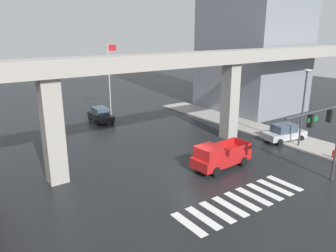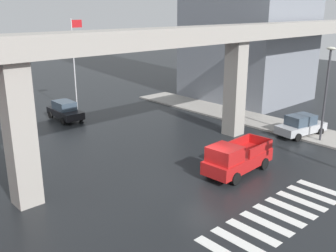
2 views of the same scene
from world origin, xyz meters
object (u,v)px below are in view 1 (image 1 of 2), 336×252
sedan_black (101,115)px  fire_hydrant (334,155)px  street_lamp_near_corner (304,99)px  pickup_truck (219,157)px  traffic_signal_mast (327,126)px  flagpole (110,75)px  sedan_silver (284,133)px

sedan_black → fire_hydrant: 25.07m
fire_hydrant → street_lamp_near_corner: bearing=83.5°
pickup_truck → fire_hydrant: 10.15m
traffic_signal_mast → flagpole: (-3.23, 25.82, 0.89)m
pickup_truck → fire_hydrant: (9.19, -4.28, -0.56)m
sedan_silver → flagpole: 21.22m
pickup_truck → flagpole: flagpole is taller
traffic_signal_mast → fire_hydrant: traffic_signal_mast is taller
traffic_signal_mast → flagpole: 26.04m
flagpole → pickup_truck: bearing=-90.8°
sedan_silver → traffic_signal_mast: (-6.40, -7.44, 3.53)m
sedan_silver → street_lamp_near_corner: (-0.31, -1.85, 3.70)m
traffic_signal_mast → flagpole: flagpole is taller
pickup_truck → traffic_signal_mast: traffic_signal_mast is taller
pickup_truck → street_lamp_near_corner: size_ratio=0.72×
sedan_silver → sedan_black: (-11.70, 17.14, 0.00)m
sedan_silver → fire_hydrant: (-0.71, -5.39, -0.42)m
fire_hydrant → flagpole: bearing=110.6°
pickup_truck → street_lamp_near_corner: street_lamp_near_corner is taller
fire_hydrant → flagpole: flagpole is taller
sedan_silver → street_lamp_near_corner: size_ratio=0.63×
fire_hydrant → sedan_silver: bearing=82.5°
street_lamp_near_corner → flagpole: (-9.32, 20.24, 0.72)m
flagpole → traffic_signal_mast: bearing=-82.9°
pickup_truck → flagpole: (0.27, 19.50, 4.29)m
street_lamp_near_corner → flagpole: size_ratio=0.80×
pickup_truck → sedan_silver: size_ratio=1.14×
sedan_black → traffic_signal_mast: bearing=-77.8°
sedan_silver → flagpole: (-9.64, 18.38, 4.42)m
pickup_truck → sedan_black: pickup_truck is taller
traffic_signal_mast → fire_hydrant: (5.69, 2.05, -3.95)m
sedan_black → street_lamp_near_corner: street_lamp_near_corner is taller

